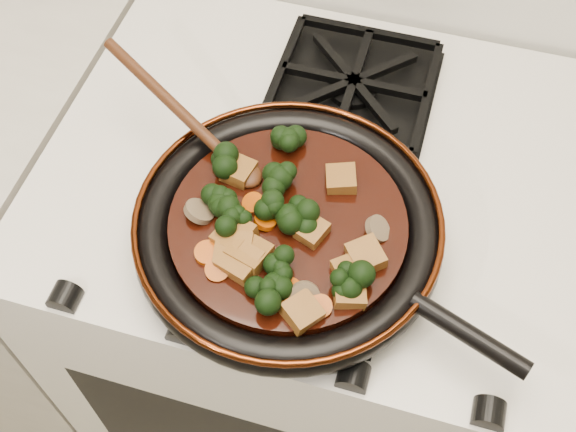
# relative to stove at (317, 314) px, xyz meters

# --- Properties ---
(stove) EXTENTS (0.76, 0.60, 0.90)m
(stove) POSITION_rel_stove_xyz_m (0.00, 0.00, 0.00)
(stove) COLOR silver
(stove) RESTS_ON ground
(burner_grate_front) EXTENTS (0.23, 0.23, 0.03)m
(burner_grate_front) POSITION_rel_stove_xyz_m (0.00, -0.14, 0.46)
(burner_grate_front) COLOR black
(burner_grate_front) RESTS_ON stove
(burner_grate_back) EXTENTS (0.23, 0.23, 0.03)m
(burner_grate_back) POSITION_rel_stove_xyz_m (0.00, 0.14, 0.46)
(burner_grate_back) COLOR black
(burner_grate_back) RESTS_ON stove
(skillet) EXTENTS (0.48, 0.37, 0.05)m
(skillet) POSITION_rel_stove_xyz_m (-0.02, -0.14, 0.49)
(skillet) COLOR black
(skillet) RESTS_ON burner_grate_front
(braising_sauce) EXTENTS (0.28, 0.28, 0.02)m
(braising_sauce) POSITION_rel_stove_xyz_m (-0.02, -0.14, 0.50)
(braising_sauce) COLOR black
(braising_sauce) RESTS_ON skillet
(tofu_cube_0) EXTENTS (0.05, 0.05, 0.03)m
(tofu_cube_0) POSITION_rel_stove_xyz_m (-0.06, -0.20, 0.52)
(tofu_cube_0) COLOR brown
(tofu_cube_0) RESTS_ON braising_sauce
(tofu_cube_1) EXTENTS (0.05, 0.05, 0.03)m
(tofu_cube_1) POSITION_rel_stove_xyz_m (0.03, -0.25, 0.52)
(tofu_cube_1) COLOR brown
(tofu_cube_1) RESTS_ON braising_sauce
(tofu_cube_2) EXTENTS (0.05, 0.05, 0.03)m
(tofu_cube_2) POSITION_rel_stove_xyz_m (-0.07, -0.18, 0.52)
(tofu_cube_2) COLOR brown
(tofu_cube_2) RESTS_ON braising_sauce
(tofu_cube_3) EXTENTS (0.04, 0.04, 0.02)m
(tofu_cube_3) POSITION_rel_stove_xyz_m (0.01, -0.15, 0.52)
(tofu_cube_3) COLOR brown
(tofu_cube_3) RESTS_ON braising_sauce
(tofu_cube_4) EXTENTS (0.04, 0.04, 0.02)m
(tofu_cube_4) POSITION_rel_stove_xyz_m (-0.09, -0.09, 0.52)
(tofu_cube_4) COLOR brown
(tofu_cube_4) RESTS_ON braising_sauce
(tofu_cube_5) EXTENTS (0.05, 0.05, 0.02)m
(tofu_cube_5) POSITION_rel_stove_xyz_m (0.03, -0.06, 0.52)
(tofu_cube_5) COLOR brown
(tofu_cube_5) RESTS_ON braising_sauce
(tofu_cube_6) EXTENTS (0.05, 0.05, 0.02)m
(tofu_cube_6) POSITION_rel_stove_xyz_m (0.07, -0.21, 0.52)
(tofu_cube_6) COLOR brown
(tofu_cube_6) RESTS_ON braising_sauce
(tofu_cube_7) EXTENTS (0.05, 0.05, 0.03)m
(tofu_cube_7) POSITION_rel_stove_xyz_m (-0.05, -0.20, 0.52)
(tofu_cube_7) COLOR brown
(tofu_cube_7) RESTS_ON braising_sauce
(tofu_cube_8) EXTENTS (0.05, 0.05, 0.02)m
(tofu_cube_8) POSITION_rel_stove_xyz_m (0.08, -0.16, 0.52)
(tofu_cube_8) COLOR brown
(tofu_cube_8) RESTS_ON braising_sauce
(tofu_cube_9) EXTENTS (0.06, 0.05, 0.03)m
(tofu_cube_9) POSITION_rel_stove_xyz_m (-0.05, -0.21, 0.52)
(tofu_cube_9) COLOR brown
(tofu_cube_9) RESTS_ON braising_sauce
(tofu_cube_10) EXTENTS (0.05, 0.05, 0.02)m
(tofu_cube_10) POSITION_rel_stove_xyz_m (0.07, -0.19, 0.52)
(tofu_cube_10) COLOR brown
(tofu_cube_10) RESTS_ON braising_sauce
(broccoli_floret_0) EXTENTS (0.07, 0.07, 0.07)m
(broccoli_floret_0) POSITION_rel_stove_xyz_m (-0.10, -0.14, 0.52)
(broccoli_floret_0) COLOR black
(broccoli_floret_0) RESTS_ON braising_sauce
(broccoli_floret_1) EXTENTS (0.07, 0.07, 0.07)m
(broccoli_floret_1) POSITION_rel_stove_xyz_m (-0.12, -0.08, 0.52)
(broccoli_floret_1) COLOR black
(broccoli_floret_1) RESTS_ON braising_sauce
(broccoli_floret_2) EXTENTS (0.09, 0.09, 0.06)m
(broccoli_floret_2) POSITION_rel_stove_xyz_m (-0.01, -0.13, 0.52)
(broccoli_floret_2) COLOR black
(broccoli_floret_2) RESTS_ON braising_sauce
(broccoli_floret_3) EXTENTS (0.08, 0.08, 0.07)m
(broccoli_floret_3) POSITION_rel_stove_xyz_m (-0.01, -0.20, 0.52)
(broccoli_floret_3) COLOR black
(broccoli_floret_3) RESTS_ON braising_sauce
(broccoli_floret_4) EXTENTS (0.08, 0.09, 0.07)m
(broccoli_floret_4) POSITION_rel_stove_xyz_m (-0.01, -0.24, 0.52)
(broccoli_floret_4) COLOR black
(broccoli_floret_4) RESTS_ON braising_sauce
(broccoli_floret_5) EXTENTS (0.08, 0.09, 0.07)m
(broccoli_floret_5) POSITION_rel_stove_xyz_m (-0.07, -0.16, 0.52)
(broccoli_floret_5) COLOR black
(broccoli_floret_5) RESTS_ON braising_sauce
(broccoli_floret_6) EXTENTS (0.09, 0.09, 0.07)m
(broccoli_floret_6) POSITION_rel_stove_xyz_m (-0.04, -0.12, 0.52)
(broccoli_floret_6) COLOR black
(broccoli_floret_6) RESTS_ON braising_sauce
(broccoli_floret_7) EXTENTS (0.08, 0.08, 0.07)m
(broccoli_floret_7) POSITION_rel_stove_xyz_m (-0.04, -0.02, 0.52)
(broccoli_floret_7) COLOR black
(broccoli_floret_7) RESTS_ON braising_sauce
(broccoli_floret_8) EXTENTS (0.07, 0.07, 0.07)m
(broccoli_floret_8) POSITION_rel_stove_xyz_m (-0.05, -0.09, 0.52)
(broccoli_floret_8) COLOR black
(broccoli_floret_8) RESTS_ON braising_sauce
(broccoli_floret_9) EXTENTS (0.07, 0.07, 0.05)m
(broccoli_floret_9) POSITION_rel_stove_xyz_m (0.07, -0.20, 0.52)
(broccoli_floret_9) COLOR black
(broccoli_floret_9) RESTS_ON braising_sauce
(carrot_coin_0) EXTENTS (0.03, 0.03, 0.02)m
(carrot_coin_0) POSITION_rel_stove_xyz_m (0.05, -0.23, 0.51)
(carrot_coin_0) COLOR #B44305
(carrot_coin_0) RESTS_ON braising_sauce
(carrot_coin_1) EXTENTS (0.03, 0.03, 0.02)m
(carrot_coin_1) POSITION_rel_stove_xyz_m (-0.04, -0.15, 0.51)
(carrot_coin_1) COLOR #B44305
(carrot_coin_1) RESTS_ON braising_sauce
(carrot_coin_2) EXTENTS (0.03, 0.03, 0.02)m
(carrot_coin_2) POSITION_rel_stove_xyz_m (0.01, -0.23, 0.51)
(carrot_coin_2) COLOR #B44305
(carrot_coin_2) RESTS_ON braising_sauce
(carrot_coin_3) EXTENTS (0.03, 0.03, 0.02)m
(carrot_coin_3) POSITION_rel_stove_xyz_m (-0.06, -0.13, 0.51)
(carrot_coin_3) COLOR #B44305
(carrot_coin_3) RESTS_ON braising_sauce
(carrot_coin_4) EXTENTS (0.03, 0.03, 0.01)m
(carrot_coin_4) POSITION_rel_stove_xyz_m (-0.09, -0.21, 0.51)
(carrot_coin_4) COLOR #B44305
(carrot_coin_4) RESTS_ON braising_sauce
(carrot_coin_5) EXTENTS (0.03, 0.03, 0.02)m
(carrot_coin_5) POSITION_rel_stove_xyz_m (-0.07, -0.22, 0.51)
(carrot_coin_5) COLOR #B44305
(carrot_coin_5) RESTS_ON braising_sauce
(mushroom_slice_0) EXTENTS (0.04, 0.04, 0.03)m
(mushroom_slice_0) POSITION_rel_stove_xyz_m (0.03, -0.23, 0.52)
(mushroom_slice_0) COLOR brown
(mushroom_slice_0) RESTS_ON braising_sauce
(mushroom_slice_1) EXTENTS (0.03, 0.04, 0.03)m
(mushroom_slice_1) POSITION_rel_stove_xyz_m (0.09, -0.12, 0.52)
(mushroom_slice_1) COLOR brown
(mushroom_slice_1) RESTS_ON braising_sauce
(mushroom_slice_2) EXTENTS (0.05, 0.05, 0.03)m
(mushroom_slice_2) POSITION_rel_stove_xyz_m (-0.12, -0.16, 0.52)
(mushroom_slice_2) COLOR brown
(mushroom_slice_2) RESTS_ON braising_sauce
(wooden_spoon) EXTENTS (0.15, 0.09, 0.25)m
(wooden_spoon) POSITION_rel_stove_xyz_m (-0.15, -0.05, 0.53)
(wooden_spoon) COLOR #3F1E0D
(wooden_spoon) RESTS_ON braising_sauce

